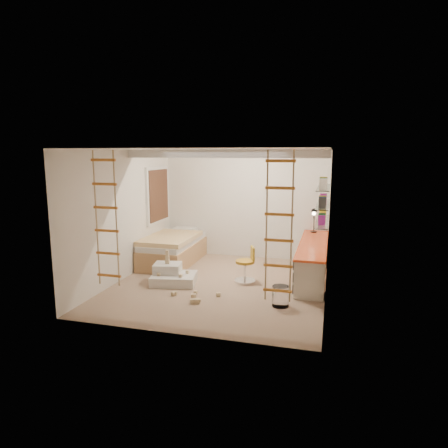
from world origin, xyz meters
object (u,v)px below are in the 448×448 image
(desk, at_px, (313,259))
(bed, at_px, (173,249))
(swivel_chair, at_px, (246,269))
(play_platform, at_px, (172,276))

(desk, relative_size, bed, 1.40)
(desk, bearing_deg, bed, 173.51)
(swivel_chair, bearing_deg, play_platform, -162.22)
(bed, bearing_deg, play_platform, -68.58)
(bed, distance_m, play_platform, 1.51)
(play_platform, bearing_deg, desk, 21.20)
(swivel_chair, bearing_deg, desk, 24.80)
(desk, xyz_separation_m, swivel_chair, (-1.26, -0.58, -0.14))
(desk, distance_m, play_platform, 2.85)
(bed, relative_size, swivel_chair, 2.79)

